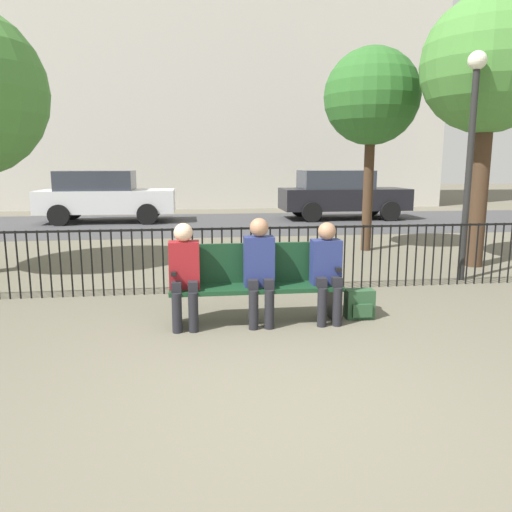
% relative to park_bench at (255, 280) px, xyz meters
% --- Properties ---
extents(ground_plane, '(80.00, 80.00, 0.00)m').
position_rel_park_bench_xyz_m(ground_plane, '(0.00, -2.13, -0.50)').
color(ground_plane, '#605B4C').
extents(park_bench, '(1.99, 0.45, 0.92)m').
position_rel_park_bench_xyz_m(park_bench, '(0.00, 0.00, 0.00)').
color(park_bench, '#14381E').
rests_on(park_bench, ground).
extents(seated_person_0, '(0.34, 0.39, 1.20)m').
position_rel_park_bench_xyz_m(seated_person_0, '(-0.82, -0.13, 0.17)').
color(seated_person_0, black).
rests_on(seated_person_0, ground).
extents(seated_person_1, '(0.34, 0.39, 1.24)m').
position_rel_park_bench_xyz_m(seated_person_1, '(0.03, -0.13, 0.19)').
color(seated_person_1, black).
rests_on(seated_person_1, ground).
extents(seated_person_2, '(0.34, 0.39, 1.18)m').
position_rel_park_bench_xyz_m(seated_person_2, '(0.82, -0.13, 0.16)').
color(seated_person_2, black).
rests_on(seated_person_2, ground).
extents(backpack, '(0.34, 0.23, 0.35)m').
position_rel_park_bench_xyz_m(backpack, '(1.26, -0.06, -0.33)').
color(backpack, '#284C2D').
rests_on(backpack, ground).
extents(fence_railing, '(9.01, 0.03, 0.95)m').
position_rel_park_bench_xyz_m(fence_railing, '(-0.02, 1.40, 0.06)').
color(fence_railing, black).
rests_on(fence_railing, ground).
extents(tree_1, '(1.96, 1.96, 4.18)m').
position_rel_park_bench_xyz_m(tree_1, '(3.00, 4.58, 2.67)').
color(tree_1, '#422D1E').
rests_on(tree_1, ground).
extents(tree_2, '(2.32, 2.32, 4.67)m').
position_rel_park_bench_xyz_m(tree_2, '(4.38, 2.69, 2.97)').
color(tree_2, '#422D1E').
rests_on(tree_2, ground).
extents(lamp_post, '(0.28, 0.28, 3.50)m').
position_rel_park_bench_xyz_m(lamp_post, '(3.56, 1.69, 1.83)').
color(lamp_post, black).
rests_on(lamp_post, ground).
extents(street_surface, '(24.00, 6.00, 0.01)m').
position_rel_park_bench_xyz_m(street_surface, '(0.00, 9.87, -0.50)').
color(street_surface, '#3D3D3F').
rests_on(street_surface, ground).
extents(parked_car_0, '(4.20, 1.94, 1.62)m').
position_rel_park_bench_xyz_m(parked_car_0, '(-3.45, 10.72, 0.34)').
color(parked_car_0, silver).
rests_on(parked_car_0, ground).
extents(parked_car_1, '(4.20, 1.94, 1.62)m').
position_rel_park_bench_xyz_m(parked_car_1, '(4.29, 10.68, 0.34)').
color(parked_car_1, black).
rests_on(parked_car_1, ground).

